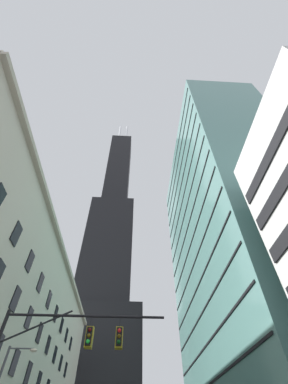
% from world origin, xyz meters
% --- Properties ---
extents(dark_skyscraper, '(29.06, 29.06, 178.30)m').
position_xyz_m(dark_skyscraper, '(-10.21, 83.22, 51.31)').
color(dark_skyscraper, black).
rests_on(dark_skyscraper, ground).
extents(glass_office_midrise, '(15.14, 38.18, 59.71)m').
position_xyz_m(glass_office_midrise, '(18.52, 25.91, 29.85)').
color(glass_office_midrise, slate).
rests_on(glass_office_midrise, ground).
extents(traffic_signal_mast, '(9.10, 0.63, 7.48)m').
position_xyz_m(traffic_signal_mast, '(-3.02, 3.08, 5.47)').
color(traffic_signal_mast, black).
rests_on(traffic_signal_mast, sidewalk_left).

